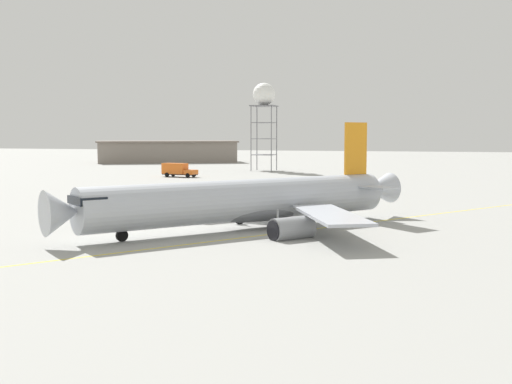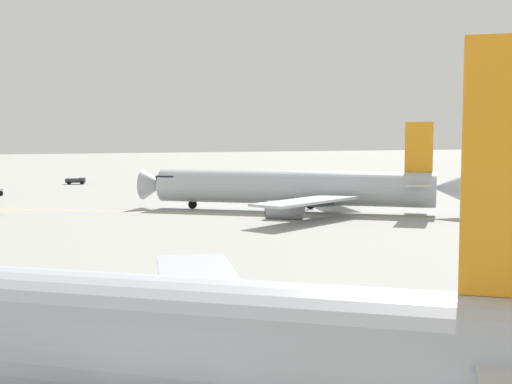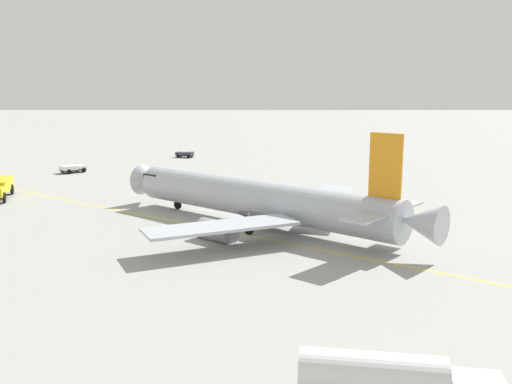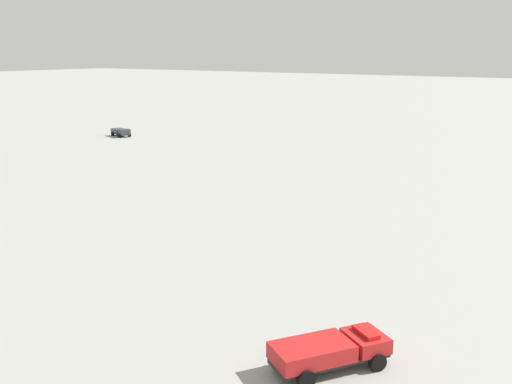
{
  "view_description": "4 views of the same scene",
  "coord_description": "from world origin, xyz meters",
  "px_view_note": "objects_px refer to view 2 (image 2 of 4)",
  "views": [
    {
      "loc": [
        66.04,
        19.52,
        9.61
      ],
      "look_at": [
        6.0,
        1.78,
        3.92
      ],
      "focal_mm": 44.64,
      "sensor_mm": 36.0,
      "label": 1
    },
    {
      "loc": [
        43.61,
        70.85,
        9.18
      ],
      "look_at": [
        8.7,
        -2.88,
        2.31
      ],
      "focal_mm": 45.93,
      "sensor_mm": 36.0,
      "label": 2
    },
    {
      "loc": [
        5.26,
        60.15,
        15.08
      ],
      "look_at": [
        5.46,
        3.33,
        4.32
      ],
      "focal_mm": 39.37,
      "sensor_mm": 36.0,
      "label": 3
    },
    {
      "loc": [
        -48.86,
        4.54,
        13.08
      ],
      "look_at": [
        -38.45,
        -10.48,
        8.73
      ],
      "focal_mm": 41.91,
      "sensor_mm": 36.0,
      "label": 4
    }
  ],
  "objects_px": {
    "ops_pickup_truck": "(468,185)",
    "catering_truck_truck": "(493,171)",
    "airliner_main": "(296,189)",
    "baggage_truck_truck": "(76,181)"
  },
  "relations": [
    {
      "from": "airliner_main",
      "to": "catering_truck_truck",
      "type": "xyz_separation_m",
      "value": [
        -71.37,
        -38.7,
        -1.12
      ]
    },
    {
      "from": "airliner_main",
      "to": "ops_pickup_truck",
      "type": "distance_m",
      "value": 46.4
    },
    {
      "from": "catering_truck_truck",
      "to": "airliner_main",
      "type": "bearing_deg",
      "value": -51.63
    },
    {
      "from": "airliner_main",
      "to": "baggage_truck_truck",
      "type": "distance_m",
      "value": 62.06
    },
    {
      "from": "ops_pickup_truck",
      "to": "airliner_main",
      "type": "bearing_deg",
      "value": 143.35
    },
    {
      "from": "ops_pickup_truck",
      "to": "catering_truck_truck",
      "type": "height_order",
      "value": "catering_truck_truck"
    },
    {
      "from": "airliner_main",
      "to": "catering_truck_truck",
      "type": "bearing_deg",
      "value": -111.68
    },
    {
      "from": "airliner_main",
      "to": "ops_pickup_truck",
      "type": "height_order",
      "value": "airliner_main"
    },
    {
      "from": "catering_truck_truck",
      "to": "ops_pickup_truck",
      "type": "bearing_deg",
      "value": -41.81
    },
    {
      "from": "ops_pickup_truck",
      "to": "catering_truck_truck",
      "type": "bearing_deg",
      "value": -19.27
    }
  ]
}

